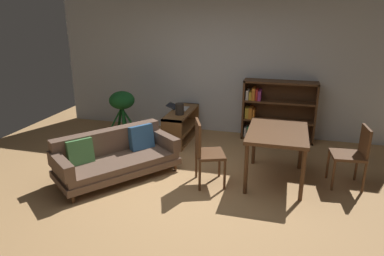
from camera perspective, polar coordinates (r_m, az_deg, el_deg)
ground_plane at (r=4.96m, az=-1.13°, el=-10.21°), size 8.16×8.16×0.00m
back_wall_panel at (r=7.06m, az=5.13°, el=10.03°), size 6.80×0.10×2.70m
fabric_couch at (r=5.41m, az=-12.28°, el=-4.40°), size 1.70×1.88×0.69m
media_console at (r=6.76m, az=-1.72°, el=0.35°), size 0.38×1.22×0.57m
open_laptop at (r=6.82m, az=-2.16°, el=3.32°), size 0.40×0.31×0.09m
desk_speaker at (r=6.42m, az=-2.02°, el=3.08°), size 0.16×0.16×0.20m
potted_floor_plant at (r=6.85m, az=-11.20°, el=3.19°), size 0.49×0.48×0.93m
dining_table at (r=5.15m, az=13.62°, el=-1.36°), size 0.83×1.13×0.77m
dining_chair_near at (r=5.40m, az=24.65°, el=-3.65°), size 0.48×0.46×0.88m
dining_chair_far at (r=4.96m, az=2.13°, el=-3.47°), size 0.52×0.55×0.94m
bookshelf at (r=6.93m, az=13.18°, el=2.84°), size 1.35×0.34×1.14m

